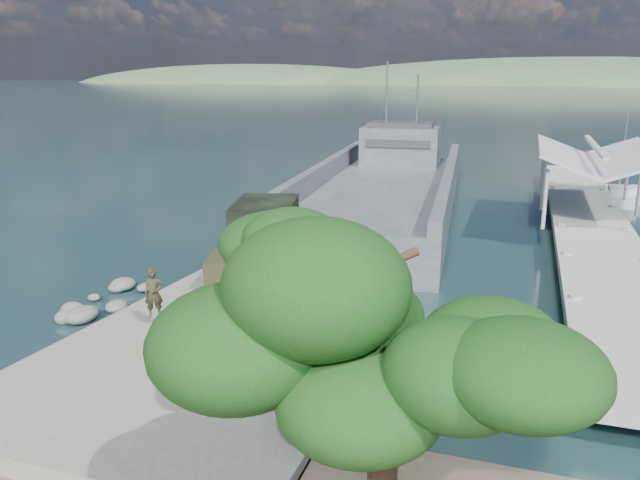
# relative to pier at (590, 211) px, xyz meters

# --- Properties ---
(ground) EXTENTS (1400.00, 1400.00, 0.00)m
(ground) POSITION_rel_pier_xyz_m (-13.00, -18.77, -1.60)
(ground) COLOR #163535
(ground) RESTS_ON ground
(boat_ramp) EXTENTS (10.00, 18.00, 0.50)m
(boat_ramp) POSITION_rel_pier_xyz_m (-13.00, -19.77, -1.35)
(boat_ramp) COLOR slate
(boat_ramp) RESTS_ON ground
(shoreline_rocks) EXTENTS (3.20, 5.60, 0.90)m
(shoreline_rocks) POSITION_rel_pier_xyz_m (-19.20, -18.27, -1.60)
(shoreline_rocks) COLOR #585855
(shoreline_rocks) RESTS_ON ground
(distant_headlands) EXTENTS (1000.00, 240.00, 48.00)m
(distant_headlands) POSITION_rel_pier_xyz_m (37.00, 541.23, -1.60)
(distant_headlands) COLOR #3B5B38
(distant_headlands) RESTS_ON ground
(pier) EXTENTS (6.40, 44.00, 6.10)m
(pier) POSITION_rel_pier_xyz_m (0.00, 0.00, 0.00)
(pier) COLOR #B5B5AA
(pier) RESTS_ON ground
(landing_craft) EXTENTS (12.04, 37.58, 11.00)m
(landing_craft) POSITION_rel_pier_xyz_m (-12.86, 2.83, -0.70)
(landing_craft) COLOR #3D4648
(landing_craft) RESTS_ON ground
(military_truck) EXTENTS (4.34, 8.46, 3.77)m
(military_truck) POSITION_rel_pier_xyz_m (-13.18, -17.02, 0.78)
(military_truck) COLOR black
(military_truck) RESTS_ON boat_ramp
(soldier) EXTENTS (0.78, 0.67, 1.79)m
(soldier) POSITION_rel_pier_xyz_m (-15.74, -20.43, -0.20)
(soldier) COLOR #1F2F1A
(soldier) RESTS_ON boat_ramp
(sailboat_near) EXTENTS (1.85, 6.15, 7.47)m
(sailboat_near) POSITION_rel_pier_xyz_m (3.00, 12.04, -1.20)
(sailboat_near) COLOR silver
(sailboat_near) RESTS_ON ground
(sailboat_far) EXTENTS (2.63, 5.32, 6.24)m
(sailboat_far) POSITION_rel_pier_xyz_m (4.58, 13.58, -1.27)
(sailboat_far) COLOR silver
(sailboat_far) RESTS_ON ground
(overhang_tree) EXTENTS (7.30, 6.72, 6.63)m
(overhang_tree) POSITION_rel_pier_xyz_m (-6.35, -27.56, 3.71)
(overhang_tree) COLOR black
(overhang_tree) RESTS_ON ground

